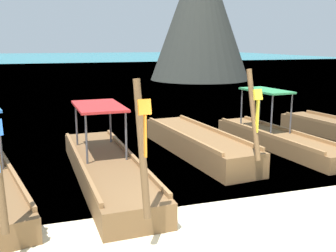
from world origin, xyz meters
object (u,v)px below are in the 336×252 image
at_px(karst_rock, 203,14).
at_px(longtail_boat_yellow_ribbon, 198,144).
at_px(longtail_boat_orange_ribbon, 106,168).
at_px(longtail_boat_green_ribbon, 277,138).

bearing_deg(karst_rock, longtail_boat_yellow_ribbon, -113.10).
bearing_deg(karst_rock, longtail_boat_orange_ribbon, -117.72).
distance_m(longtail_boat_yellow_ribbon, karst_rock, 24.88).
bearing_deg(longtail_boat_green_ribbon, karst_rock, 72.98).
relative_size(longtail_boat_yellow_ribbon, karst_rock, 0.47).
distance_m(longtail_boat_yellow_ribbon, longtail_boat_green_ribbon, 2.68).
distance_m(longtail_boat_green_ribbon, karst_rock, 24.04).
height_order(longtail_boat_orange_ribbon, karst_rock, karst_rock).
bearing_deg(longtail_boat_orange_ribbon, karst_rock, 62.28).
relative_size(longtail_boat_yellow_ribbon, longtail_boat_green_ribbon, 0.96).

